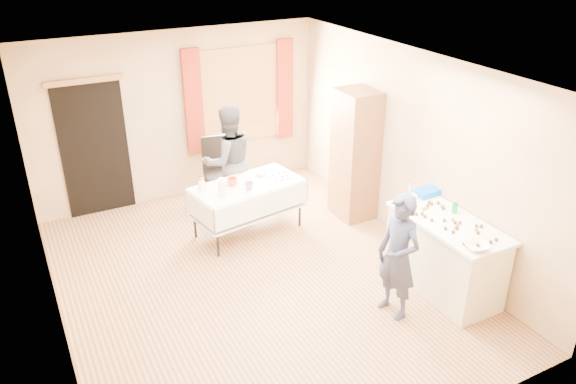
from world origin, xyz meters
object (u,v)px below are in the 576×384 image
counter (444,255)px  chair (219,183)px  party_table (248,204)px  girl (398,257)px  cabinet (355,155)px  woman (229,161)px

counter → chair: size_ratio=1.42×
party_table → girl: (0.71, -2.42, 0.28)m
party_table → chair: (-0.00, 1.11, -0.14)m
counter → girl: girl is taller
cabinet → counter: bearing=-92.8°
party_table → cabinet: bearing=-17.6°
cabinet → girl: (-0.89, -2.19, -0.23)m
girl → woman: bearing=-176.9°
party_table → chair: bearing=80.7°
counter → cabinet: bearing=87.2°
cabinet → party_table: bearing=171.7°
counter → girl: bearing=-171.9°
girl → chair: bearing=-178.3°
girl → woman: woman is taller
party_table → girl: 2.54m
counter → woman: (-1.49, 2.98, 0.38)m
girl → party_table: bearing=-173.4°
cabinet → girl: cabinet is taller
cabinet → party_table: cabinet is taller
girl → counter: bearing=88.4°
counter → chair: 3.73m
counter → party_table: bearing=123.0°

